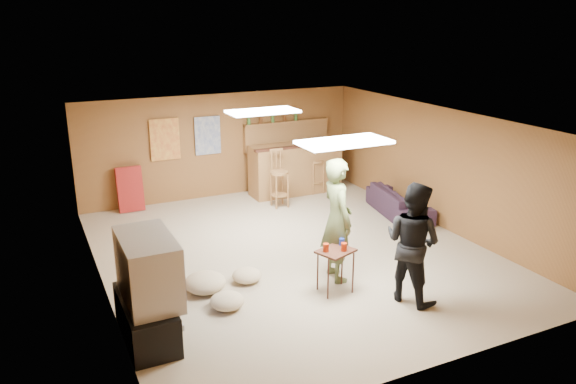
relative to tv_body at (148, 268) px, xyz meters
name	(u,v)px	position (x,y,z in m)	size (l,w,h in m)	color
ground	(293,253)	(2.65, 1.50, -0.90)	(7.00, 7.00, 0.00)	tan
ceiling	(294,121)	(2.65, 1.50, 1.30)	(6.00, 7.00, 0.02)	silver
wall_back	(221,145)	(2.65, 5.00, 0.20)	(6.00, 0.02, 2.20)	brown
wall_front	(439,278)	(2.65, -2.00, 0.20)	(6.00, 0.02, 2.20)	brown
wall_left	(98,218)	(-0.35, 1.50, 0.20)	(0.02, 7.00, 2.20)	brown
wall_right	(442,168)	(5.65, 1.50, 0.20)	(0.02, 7.00, 2.20)	brown
tv_stand	(146,319)	(-0.07, 0.00, -0.65)	(0.55, 1.30, 0.50)	black
dvd_box	(165,322)	(0.15, 0.00, -0.75)	(0.35, 0.50, 0.08)	#B2B2B7
tv_body	(148,268)	(0.00, 0.00, 0.00)	(0.60, 1.10, 0.80)	#B2B2B7
tv_screen	(174,264)	(0.31, 0.00, 0.00)	(0.02, 0.95, 0.65)	navy
bar_counter	(295,168)	(4.15, 4.45, -0.35)	(2.00, 0.60, 1.10)	brown
bar_lip	(301,146)	(4.15, 4.20, 0.20)	(2.10, 0.12, 0.05)	#381B12
bar_shelf	(287,122)	(4.15, 4.90, 0.60)	(2.00, 0.18, 0.05)	brown
bar_backing	(286,135)	(4.15, 4.92, 0.30)	(2.00, 0.14, 0.60)	brown
poster_left	(165,139)	(1.45, 4.96, 0.45)	(0.60, 0.03, 0.85)	#BF3F26
poster_right	(208,136)	(2.35, 4.96, 0.45)	(0.55, 0.03, 0.80)	#334C99
folding_chair_stack	(130,189)	(0.65, 4.80, -0.45)	(0.50, 0.14, 0.90)	maroon
ceiling_panel_front	(344,142)	(2.65, 0.00, 1.27)	(1.20, 0.60, 0.04)	white
ceiling_panel_back	(263,111)	(2.65, 2.70, 1.27)	(1.20, 0.60, 0.04)	white
person_olive	(337,220)	(2.83, 0.42, 0.02)	(0.67, 0.44, 1.84)	#525F37
person_black	(413,242)	(3.41, -0.60, -0.06)	(0.82, 0.64, 1.68)	black
sofa	(399,202)	(5.35, 2.29, -0.65)	(1.75, 0.68, 0.51)	black
tray_table	(335,271)	(2.59, 0.04, -0.58)	(0.49, 0.39, 0.63)	#381B12
cup_red_near	(326,248)	(2.44, 0.06, -0.21)	(0.08, 0.08, 0.11)	#A3280A
cup_red_far	(344,247)	(2.68, -0.03, -0.21)	(0.08, 0.08, 0.12)	#A3280A
cup_blue	(342,242)	(2.75, 0.16, -0.21)	(0.07, 0.07, 0.10)	#172E9E
bar_stool_left	(279,181)	(3.44, 3.74, -0.37)	(0.34, 0.34, 1.07)	brown
bar_stool_right	(316,165)	(4.56, 4.27, -0.27)	(0.40, 0.40, 1.27)	brown
cushion_near_tv	(205,283)	(0.93, 0.84, -0.77)	(0.59, 0.59, 0.27)	tan
cushion_mid	(247,275)	(1.57, 0.86, -0.80)	(0.43, 0.43, 0.19)	tan
cushion_far	(227,301)	(1.05, 0.25, -0.80)	(0.46, 0.46, 0.21)	tan
bottle_row	(273,116)	(3.81, 4.88, 0.75)	(1.20, 0.08, 0.26)	#3F7233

